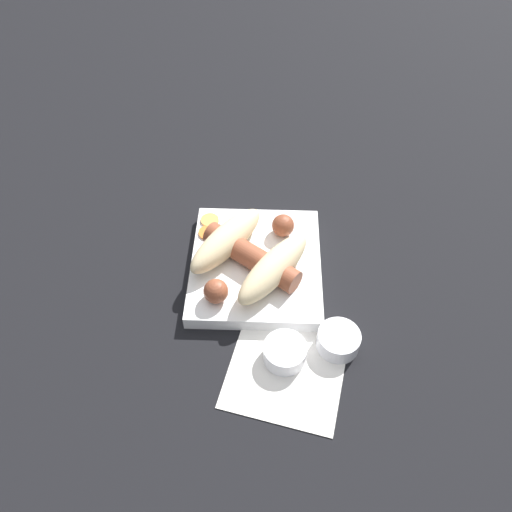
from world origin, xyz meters
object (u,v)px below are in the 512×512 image
condiment_cup_near (285,353)px  condiment_cup_far (338,341)px  bread_roll (249,254)px  sausage (251,257)px  food_tray (256,265)px

condiment_cup_near → condiment_cup_far: same height
bread_roll → condiment_cup_near: (0.14, 0.05, -0.03)m
condiment_cup_far → bread_roll: bearing=-134.3°
bread_roll → sausage: (-0.00, 0.00, -0.01)m
food_tray → condiment_cup_near: condiment_cup_near is taller
food_tray → sausage: bearing=-43.0°
food_tray → bread_roll: (0.01, -0.01, 0.03)m
condiment_cup_near → food_tray: bearing=-163.8°
bread_roll → condiment_cup_far: 0.17m
food_tray → condiment_cup_far: (0.12, 0.11, 0.00)m
bread_roll → sausage: bearing=91.1°
condiment_cup_far → condiment_cup_near: bearing=-73.8°
bread_roll → sausage: 0.01m
food_tray → condiment_cup_far: bearing=41.9°
bread_roll → condiment_cup_near: bread_roll is taller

